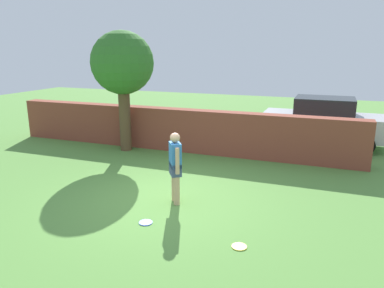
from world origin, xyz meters
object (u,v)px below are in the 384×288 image
(person, at_px, (175,165))
(frisbee_blue, at_px, (146,223))
(tree, at_px, (122,65))
(car, at_px, (323,121))
(frisbee_yellow, at_px, (239,247))

(person, xyz_separation_m, frisbee_blue, (-0.17, -1.14, -0.89))
(tree, distance_m, person, 5.22)
(car, distance_m, frisbee_yellow, 8.11)
(frisbee_yellow, bearing_deg, person, 142.54)
(tree, relative_size, car, 0.94)
(tree, xyz_separation_m, car, (6.29, 3.12, -2.02))
(tree, bearing_deg, person, -46.21)
(person, relative_size, frisbee_yellow, 6.00)
(frisbee_blue, bearing_deg, car, 68.10)
(person, distance_m, frisbee_yellow, 2.43)
(frisbee_blue, relative_size, frisbee_yellow, 1.00)
(car, bearing_deg, tree, -153.10)
(tree, relative_size, frisbee_yellow, 14.73)
(person, xyz_separation_m, frisbee_yellow, (1.80, -1.38, -0.89))
(person, relative_size, frisbee_blue, 6.00)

